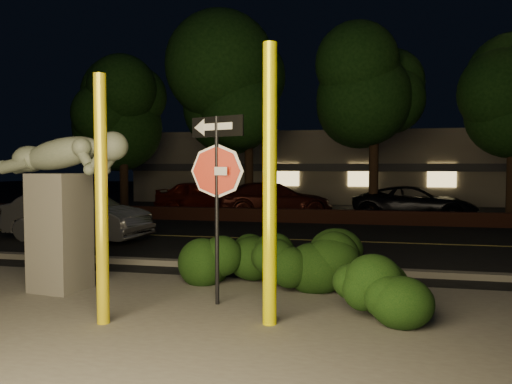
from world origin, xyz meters
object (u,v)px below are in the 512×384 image
silver_sedan (76,216)px  parked_car_dark (414,203)px  signpost (217,172)px  yellow_pole_left (102,201)px  sculpture (62,194)px  yellow_pole_right (270,186)px  parked_car_red (203,197)px  parked_car_darkred (274,199)px

silver_sedan → parked_car_dark: size_ratio=0.91×
signpost → silver_sedan: 7.93m
yellow_pole_left → signpost: 1.73m
yellow_pole_left → sculpture: size_ratio=1.25×
yellow_pole_right → signpost: yellow_pole_right is taller
sculpture → parked_car_red: bearing=106.1°
signpost → sculpture: bearing=-162.9°
yellow_pole_left → parked_car_red: bearing=103.6°
yellow_pole_right → parked_car_darkred: yellow_pole_right is taller
parked_car_red → parked_car_darkred: bearing=-104.9°
signpost → parked_car_dark: signpost is taller
parked_car_darkred → parked_car_dark: parked_car_darkred is taller
parked_car_red → sculpture: bearing=-169.9°
signpost → silver_sedan: bearing=159.3°
yellow_pole_right → signpost: size_ratio=1.30×
sculpture → silver_sedan: (-2.95, 5.11, -0.92)m
silver_sedan → parked_car_red: 8.74m
parked_car_red → yellow_pole_right: bearing=-157.3°
yellow_pole_right → parked_car_red: yellow_pole_right is taller
signpost → sculpture: (-2.74, 0.26, -0.38)m
yellow_pole_right → signpost: (-0.94, 0.75, 0.17)m
yellow_pole_right → sculpture: 3.82m
parked_car_red → parked_car_dark: bearing=-95.7°
parked_car_dark → signpost: bearing=168.1°
signpost → parked_car_red: size_ratio=0.67×
silver_sedan → parked_car_red: parked_car_red is taller
signpost → parked_car_dark: (4.00, 12.98, -1.35)m
sculpture → parked_car_darkred: size_ratio=0.54×
silver_sedan → parked_car_darkred: bearing=-19.8°
yellow_pole_left → parked_car_dark: 15.12m
parked_car_dark → sculpture: bearing=157.3°
signpost → parked_car_red: 14.95m
yellow_pole_left → silver_sedan: yellow_pole_left is taller
signpost → silver_sedan: (-5.70, 5.37, -1.30)m
yellow_pole_left → sculpture: yellow_pole_left is taller
sculpture → silver_sedan: 5.97m
yellow_pole_right → parked_car_dark: (3.06, 13.74, -1.18)m
yellow_pole_left → parked_car_red: (-3.68, 15.26, -0.91)m
yellow_pole_left → sculpture: bearing=136.8°
yellow_pole_left → parked_car_red: size_ratio=0.77×
yellow_pole_right → silver_sedan: (-6.63, 6.12, -1.13)m
yellow_pole_right → parked_car_red: (-5.82, 14.83, -1.10)m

